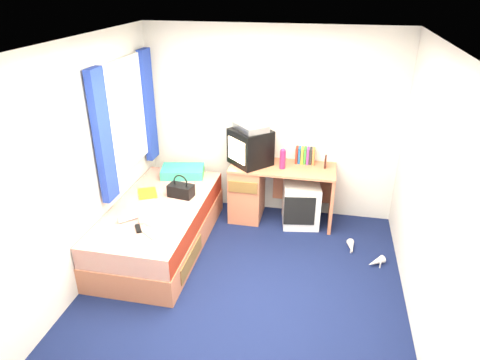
% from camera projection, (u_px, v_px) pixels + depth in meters
% --- Properties ---
extents(ground, '(3.40, 3.40, 0.00)m').
position_uv_depth(ground, '(243.00, 286.00, 4.40)').
color(ground, '#0C1438').
rests_on(ground, ground).
extents(room_shell, '(3.40, 3.40, 3.40)m').
position_uv_depth(room_shell, '(244.00, 156.00, 3.77)').
color(room_shell, white).
rests_on(room_shell, ground).
extents(bed, '(1.01, 2.00, 0.54)m').
position_uv_depth(bed, '(160.00, 225.00, 4.96)').
color(bed, '#C97754').
rests_on(bed, ground).
extents(pillow, '(0.60, 0.45, 0.12)m').
position_uv_depth(pillow, '(183.00, 172.00, 5.52)').
color(pillow, '#1C83B7').
rests_on(pillow, bed).
extents(desk, '(1.30, 0.55, 0.75)m').
position_uv_depth(desk, '(261.00, 189.00, 5.50)').
color(desk, '#C97754').
rests_on(desk, ground).
extents(storage_cube, '(0.51, 0.51, 0.55)m').
position_uv_depth(storage_cube, '(301.00, 204.00, 5.41)').
color(storage_cube, white).
rests_on(storage_cube, ground).
extents(crt_tv, '(0.61, 0.61, 0.44)m').
position_uv_depth(crt_tv, '(250.00, 147.00, 5.28)').
color(crt_tv, black).
rests_on(crt_tv, desk).
extents(vcr, '(0.49, 0.50, 0.08)m').
position_uv_depth(vcr, '(251.00, 127.00, 5.17)').
color(vcr, '#ACACAE').
rests_on(vcr, crt_tv).
extents(book_row, '(0.24, 0.13, 0.20)m').
position_uv_depth(book_row, '(305.00, 155.00, 5.36)').
color(book_row, maroon).
rests_on(book_row, desk).
extents(picture_frame, '(0.02, 0.12, 0.14)m').
position_uv_depth(picture_frame, '(325.00, 162.00, 5.25)').
color(picture_frame, black).
rests_on(picture_frame, desk).
extents(pink_water_bottle, '(0.08, 0.08, 0.23)m').
position_uv_depth(pink_water_bottle, '(283.00, 160.00, 5.20)').
color(pink_water_bottle, '#E42051').
rests_on(pink_water_bottle, desk).
extents(aerosol_can, '(0.06, 0.06, 0.20)m').
position_uv_depth(aerosol_can, '(270.00, 156.00, 5.34)').
color(aerosol_can, white).
rests_on(aerosol_can, desk).
extents(handbag, '(0.31, 0.21, 0.27)m').
position_uv_depth(handbag, '(181.00, 190.00, 5.00)').
color(handbag, black).
rests_on(handbag, bed).
extents(towel, '(0.38, 0.35, 0.11)m').
position_uv_depth(towel, '(159.00, 216.00, 4.51)').
color(towel, white).
rests_on(towel, bed).
extents(magazine, '(0.32, 0.35, 0.01)m').
position_uv_depth(magazine, '(147.00, 193.00, 5.09)').
color(magazine, '#EFF51B').
rests_on(magazine, bed).
extents(water_bottle, '(0.19, 0.19, 0.07)m').
position_uv_depth(water_bottle, '(128.00, 218.00, 4.52)').
color(water_bottle, silver).
rests_on(water_bottle, bed).
extents(colour_swatch_fan, '(0.21, 0.18, 0.01)m').
position_uv_depth(colour_swatch_fan, '(149.00, 234.00, 4.28)').
color(colour_swatch_fan, gold).
rests_on(colour_swatch_fan, bed).
extents(remote_control, '(0.13, 0.16, 0.02)m').
position_uv_depth(remote_control, '(138.00, 228.00, 4.37)').
color(remote_control, black).
rests_on(remote_control, bed).
extents(window_assembly, '(0.11, 1.42, 1.40)m').
position_uv_depth(window_assembly, '(126.00, 118.00, 4.86)').
color(window_assembly, silver).
rests_on(window_assembly, room_shell).
extents(white_heels, '(0.42, 0.46, 0.09)m').
position_uv_depth(white_heels, '(363.00, 254.00, 4.83)').
color(white_heels, silver).
rests_on(white_heels, ground).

